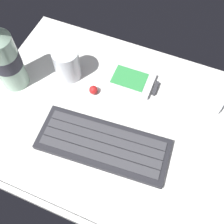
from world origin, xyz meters
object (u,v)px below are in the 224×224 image
Objects in this scene: water_bottle at (5,58)px; charger_block at (211,97)px; keyboard at (103,144)px; trackball_mouse at (93,90)px; juice_cup at (67,65)px; handheld_device at (132,81)px.

charger_block is at bearing 15.95° from water_bottle.
trackball_mouse reaches higher than keyboard.
trackball_mouse is (-7.87, 12.18, 0.29)cm from keyboard.
juice_cup is 3.86× the size of trackball_mouse.
handheld_device is 19.53cm from charger_block.
trackball_mouse is at bearing 122.88° from keyboard.
handheld_device is 0.62× the size of water_bottle.
charger_block is (46.61, 13.32, -7.81)cm from water_bottle.
handheld_device is 1.84× the size of charger_block.
handheld_device is 10.05cm from trackball_mouse.
keyboard is 3.50× the size of juice_cup.
keyboard is 1.43× the size of water_bottle.
water_bottle is 49.11cm from charger_block.
keyboard is 28.49cm from charger_block.
water_bottle reaches higher than keyboard.
keyboard is 18.69cm from handheld_device.
water_bottle is 21.57cm from trackball_mouse.
water_bottle is (-27.24, -10.93, 8.28)cm from handheld_device.
trackball_mouse is (-7.66, -6.50, 0.37)cm from handheld_device.
keyboard is at bearing -57.12° from trackball_mouse.
charger_block is (19.16, 21.08, 0.39)cm from keyboard.
charger_block is at bearing 7.05° from handheld_device.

